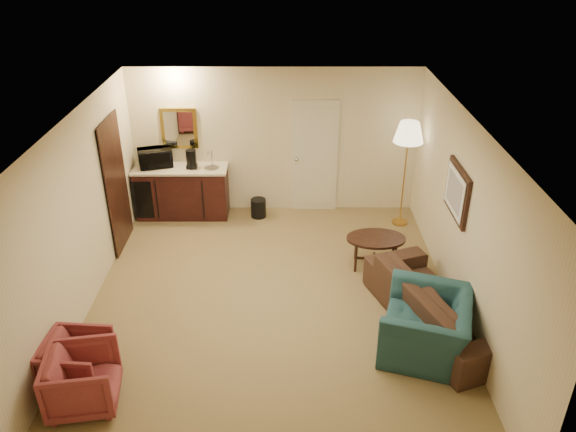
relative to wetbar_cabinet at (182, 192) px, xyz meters
name	(u,v)px	position (x,y,z in m)	size (l,w,h in m)	color
ground	(272,305)	(1.65, -2.72, -0.46)	(6.00, 6.00, 0.00)	olive
room_walls	(264,169)	(1.55, -1.95, 1.26)	(5.02, 6.01, 2.61)	beige
wetbar_cabinet	(182,192)	(0.00, 0.00, 0.00)	(1.64, 0.58, 0.92)	#341310
sofa	(437,296)	(3.80, -3.13, 0.00)	(2.33, 0.68, 0.91)	black
teal_armchair	(427,317)	(3.55, -3.62, 0.04)	(1.15, 0.75, 1.00)	#214A53
rose_chair_near	(77,360)	(-0.50, -4.20, -0.11)	(0.68, 0.63, 0.70)	#9C3F33
rose_chair_far	(82,377)	(-0.34, -4.49, -0.09)	(0.72, 0.68, 0.74)	#9C3F33
coffee_table	(375,252)	(3.21, -1.72, -0.20)	(0.89, 0.60, 0.51)	black
floor_lamp	(404,174)	(3.85, -0.32, 0.47)	(0.49, 0.49, 1.86)	#B98D3D
waste_bin	(258,208)	(1.35, -0.07, -0.29)	(0.27, 0.27, 0.34)	black
microwave	(155,156)	(-0.43, 0.07, 0.65)	(0.57, 0.31, 0.38)	black
coffee_maker	(191,159)	(0.21, -0.01, 0.63)	(0.18, 0.18, 0.33)	black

